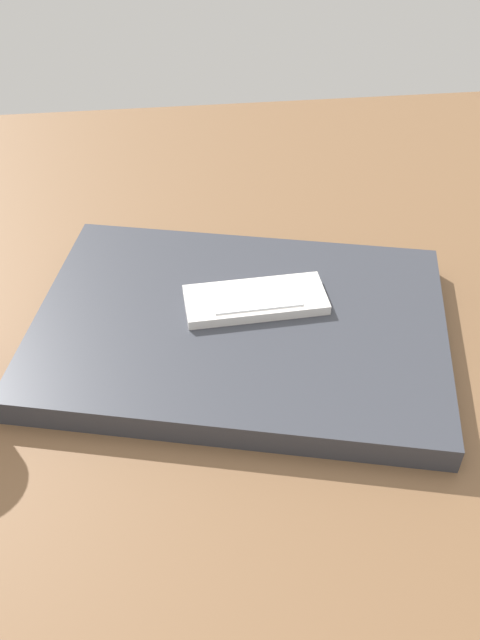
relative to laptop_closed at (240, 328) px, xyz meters
The scene contains 3 objects.
desk_surface 9.39cm from the laptop_closed, 41.21° to the right, with size 120.00×80.00×3.00cm, color brown.
laptop_closed is the anchor object (origin of this frame).
cell_phone_on_laptop 2.71cm from the laptop_closed, 133.17° to the right, with size 12.02×5.38×0.99cm.
Camera 1 is at (-2.12, 46.87, 42.19)cm, focal length 37.69 mm.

